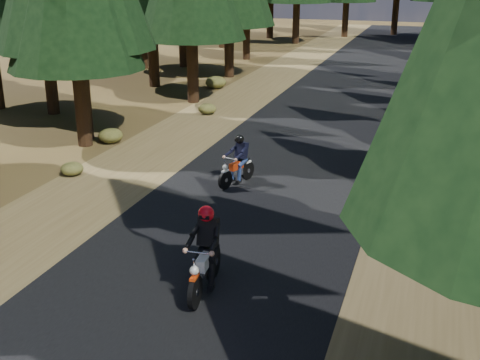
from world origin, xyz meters
name	(u,v)px	position (x,y,z in m)	size (l,w,h in m)	color
ground	(219,248)	(0.00, 0.00, 0.00)	(120.00, 120.00, 0.00)	#402F17
road	(277,177)	(0.00, 5.00, 0.01)	(6.00, 100.00, 0.01)	black
shoulder_l	(138,162)	(-4.60, 5.00, 0.00)	(3.20, 100.00, 0.01)	brown
shoulder_r	(438,195)	(4.60, 5.00, 0.00)	(3.20, 100.00, 0.01)	brown
understory_shrubs	(349,148)	(1.71, 7.81, 0.28)	(15.16, 29.91, 0.67)	#474C1E
rider_lead	(205,265)	(0.40, -1.87, 0.57)	(0.71, 1.95, 1.70)	silver
rider_follow	(237,168)	(-0.94, 4.04, 0.48)	(0.99, 1.68, 1.44)	#A1290A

